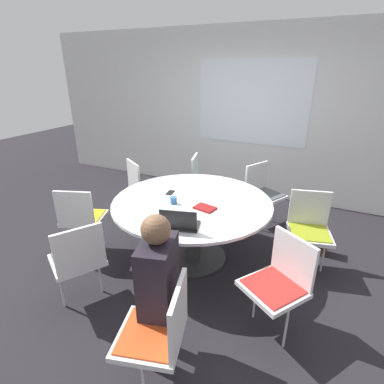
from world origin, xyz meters
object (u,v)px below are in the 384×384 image
(chair_1, at_px, (280,279))
(chair_6, at_px, (81,215))
(laptop, at_px, (180,223))
(chair_2, at_px, (309,225))
(spiral_notebook, at_px, (205,208))
(cell_phone, at_px, (170,193))
(handbag, at_px, (312,241))
(chair_7, at_px, (78,257))
(chair_4, at_px, (203,179))
(coffee_cup, at_px, (174,200))
(person_0, at_px, (156,280))
(chair_3, at_px, (262,190))
(chair_5, at_px, (143,184))
(chair_0, at_px, (160,329))

(chair_1, xyz_separation_m, chair_6, (-2.25, 0.14, 0.00))
(chair_1, height_order, laptop, laptop)
(chair_2, height_order, spiral_notebook, chair_2)
(chair_6, relative_size, cell_phone, 5.80)
(laptop, relative_size, handbag, 1.07)
(chair_7, bearing_deg, chair_4, 25.99)
(coffee_cup, bearing_deg, person_0, -66.61)
(chair_3, relative_size, handbag, 2.42)
(spiral_notebook, bearing_deg, chair_7, -128.64)
(chair_6, height_order, chair_7, same)
(chair_5, xyz_separation_m, chair_6, (-0.06, -1.13, 0.00))
(chair_5, height_order, chair_7, same)
(chair_0, xyz_separation_m, chair_4, (-0.89, 2.69, 0.00))
(chair_2, bearing_deg, person_0, 47.96)
(chair_3, distance_m, handbag, 0.93)
(laptop, bearing_deg, chair_2, -152.26)
(cell_phone, bearing_deg, chair_0, -62.71)
(person_0, distance_m, coffee_cup, 1.22)
(person_0, distance_m, spiral_notebook, 1.16)
(chair_1, relative_size, chair_4, 1.00)
(cell_phone, bearing_deg, coffee_cup, -53.07)
(chair_5, bearing_deg, chair_2, 26.80)
(chair_5, distance_m, coffee_cup, 1.27)
(chair_0, distance_m, coffee_cup, 1.49)
(chair_5, height_order, cell_phone, chair_5)
(chair_2, bearing_deg, chair_5, -20.68)
(chair_2, bearing_deg, laptop, 28.81)
(chair_2, relative_size, handbag, 2.42)
(chair_0, xyz_separation_m, coffee_cup, (-0.63, 1.33, 0.25))
(chair_6, distance_m, handbag, 2.75)
(chair_1, bearing_deg, chair_0, 87.98)
(chair_0, height_order, laptop, laptop)
(chair_3, height_order, laptop, laptop)
(spiral_notebook, bearing_deg, chair_1, -30.13)
(laptop, relative_size, cell_phone, 2.58)
(chair_0, distance_m, laptop, 0.98)
(chair_3, xyz_separation_m, chair_5, (-1.62, -0.53, 0.00))
(chair_5, xyz_separation_m, chair_7, (0.52, -1.75, 0.00))
(chair_5, relative_size, cell_phone, 5.80)
(coffee_cup, bearing_deg, chair_6, -161.37)
(chair_5, distance_m, person_0, 2.40)
(chair_3, distance_m, chair_5, 1.70)
(chair_1, height_order, chair_2, same)
(chair_7, bearing_deg, chair_1, -43.44)
(chair_3, bearing_deg, cell_phone, -10.65)
(spiral_notebook, bearing_deg, chair_5, 149.91)
(person_0, height_order, spiral_notebook, person_0)
(chair_1, height_order, person_0, person_0)
(laptop, xyz_separation_m, coffee_cup, (-0.31, 0.44, -0.02))
(person_0, relative_size, handbag, 3.39)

